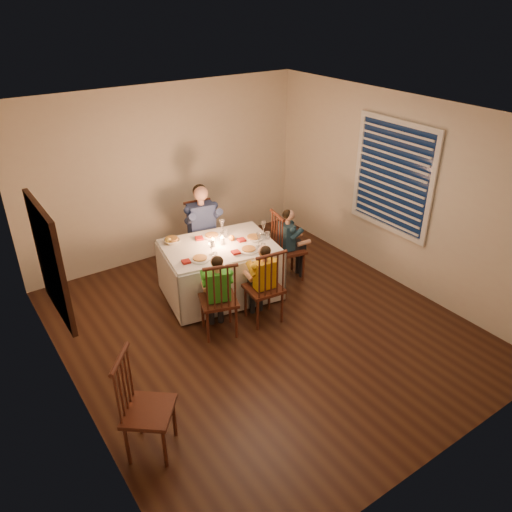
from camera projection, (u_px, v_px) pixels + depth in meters
ground at (262, 327)px, 6.25m from camera, size 5.00×5.00×0.00m
wall_left at (60, 295)px, 4.51m from camera, size 0.02×5.00×2.60m
wall_right at (398, 193)px, 6.75m from camera, size 0.02×5.00×2.60m
wall_back at (166, 174)px, 7.44m from camera, size 4.50×0.02×2.60m
ceiling at (263, 117)px, 5.01m from camera, size 5.00×5.00×0.00m
dining_table at (219, 260)px, 6.66m from camera, size 1.62×1.29×0.73m
chair_adult at (205, 268)px, 7.56m from camera, size 0.48×0.47×1.04m
chair_near_left at (220, 332)px, 6.16m from camera, size 0.53×0.52×1.04m
chair_near_right at (263, 319)px, 6.40m from camera, size 0.47×0.45×1.04m
chair_end at (287, 277)px, 7.32m from camera, size 0.48×0.50×1.04m
chair_extra at (154, 448)px, 4.60m from camera, size 0.60×0.60×1.07m
adult at (205, 268)px, 7.56m from camera, size 0.56×0.52×1.32m
child_green at (220, 332)px, 6.16m from camera, size 0.44×0.42×1.07m
child_yellow at (263, 319)px, 6.40m from camera, size 0.38×0.36×1.06m
child_teal at (287, 277)px, 7.32m from camera, size 0.39×0.41×1.07m
setting_adult at (212, 236)px, 6.77m from camera, size 0.30×0.30×0.02m
setting_green at (200, 259)px, 6.20m from camera, size 0.30×0.30×0.02m
setting_yellow at (249, 250)px, 6.41m from camera, size 0.30×0.30×0.02m
setting_teal at (254, 238)px, 6.72m from camera, size 0.30×0.30×0.02m
candle_left at (213, 243)px, 6.50m from camera, size 0.06×0.06×0.10m
candle_right at (222, 241)px, 6.55m from camera, size 0.06×0.06×0.10m
squash at (168, 241)px, 6.56m from camera, size 0.09×0.09×0.09m
orange_fruit at (232, 238)px, 6.65m from camera, size 0.08×0.08×0.08m
serving_bowl at (172, 241)px, 6.60m from camera, size 0.23×0.23×0.05m
wall_mirror at (50, 261)px, 4.65m from camera, size 0.06×0.95×1.15m
window_blinds at (392, 177)px, 6.71m from camera, size 0.07×1.34×1.54m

